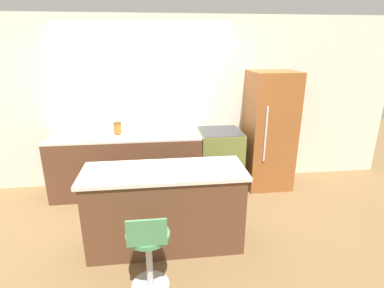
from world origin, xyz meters
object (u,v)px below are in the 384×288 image
mixing_bowl (170,128)px  kettle (85,129)px  oven_range (220,159)px  refrigerator (269,131)px  stool_chair (149,251)px

mixing_bowl → kettle: bearing=180.0°
oven_range → refrigerator: size_ratio=0.51×
oven_range → refrigerator: 0.89m
stool_chair → kettle: size_ratio=4.06×
oven_range → stool_chair: (-1.08, -2.02, -0.04)m
oven_range → mixing_bowl: size_ratio=4.16×
kettle → mixing_bowl: (1.23, 0.00, -0.03)m
stool_chair → oven_range: bearing=61.9°
kettle → mixing_bowl: size_ratio=0.92×
oven_range → kettle: size_ratio=4.50×
refrigerator → mixing_bowl: 1.54m
stool_chair → kettle: bearing=114.0°
kettle → oven_range: bearing=-1.3°
refrigerator → stool_chair: (-1.85, -2.02, -0.49)m
mixing_bowl → oven_range: bearing=-3.3°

